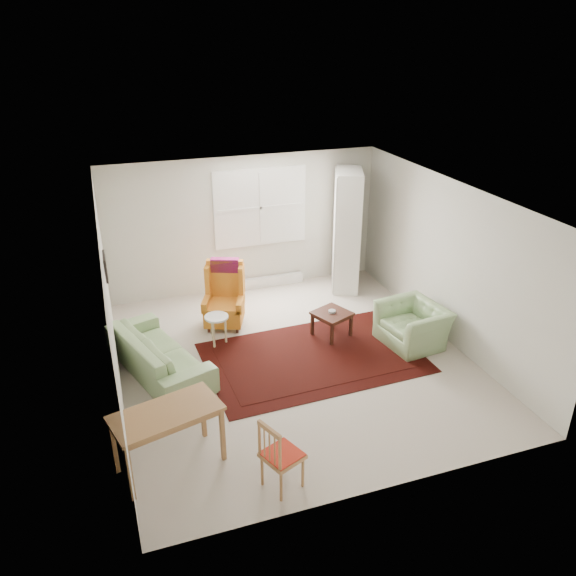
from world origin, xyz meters
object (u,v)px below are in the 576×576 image
object	(u,v)px
coffee_table	(332,324)
cabinet	(347,231)
sofa	(158,345)
desk	(169,439)
wingback_chair	(224,296)
armchair	(413,321)
desk_chair	(282,454)
stool	(217,330)

from	to	relation	value
coffee_table	cabinet	distance (m)	2.16
sofa	cabinet	size ratio (longest dim) A/B	0.91
desk	wingback_chair	bearing A→B (deg)	66.36
sofa	coffee_table	xyz separation A→B (m)	(2.73, 0.12, -0.20)
armchair	desk_chair	size ratio (longest dim) A/B	1.12
stool	desk	distance (m)	2.71
sofa	stool	distance (m)	1.07
armchair	coffee_table	world-z (taller)	armchair
armchair	cabinet	size ratio (longest dim) A/B	0.44
cabinet	desk_chair	distance (m)	5.35
stool	sofa	bearing A→B (deg)	-153.91
stool	desk_chair	world-z (taller)	desk_chair
cabinet	stool	bearing A→B (deg)	-132.36
coffee_table	stool	size ratio (longest dim) A/B	1.05
cabinet	desk_chair	world-z (taller)	cabinet
armchair	desk_chair	distance (m)	3.64
sofa	armchair	distance (m)	3.87
coffee_table	desk_chair	xyz separation A→B (m)	(-1.77, -2.84, 0.22)
armchair	stool	bearing A→B (deg)	-116.34
desk	desk_chair	xyz separation A→B (m)	(1.09, -0.70, 0.06)
stool	coffee_table	bearing A→B (deg)	-11.05
desk	coffee_table	bearing A→B (deg)	36.71
sofa	armchair	bearing A→B (deg)	-115.93
sofa	desk	size ratio (longest dim) A/B	1.73
armchair	wingback_chair	world-z (taller)	wingback_chair
stool	desk	xyz separation A→B (m)	(-1.08, -2.48, 0.13)
wingback_chair	stool	distance (m)	0.66
wingback_chair	desk	distance (m)	3.30
armchair	cabinet	world-z (taller)	cabinet
coffee_table	cabinet	bearing A→B (deg)	59.54
wingback_chair	desk	bearing A→B (deg)	-92.09
cabinet	wingback_chair	bearing A→B (deg)	-140.56
stool	desk_chair	distance (m)	3.19
wingback_chair	coffee_table	bearing A→B (deg)	-8.35
coffee_table	desk	world-z (taller)	desk
coffee_table	stool	distance (m)	1.82
coffee_table	stool	bearing A→B (deg)	168.95
armchair	stool	xyz separation A→B (m)	(-2.89, 0.96, -0.13)
sofa	cabinet	world-z (taller)	cabinet
stool	armchair	bearing A→B (deg)	-18.36
wingback_chair	stool	size ratio (longest dim) A/B	2.22
wingback_chair	cabinet	xyz separation A→B (m)	(2.54, 0.81, 0.57)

